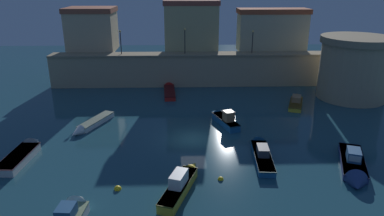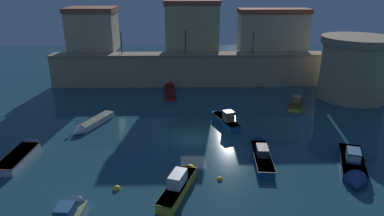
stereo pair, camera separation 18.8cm
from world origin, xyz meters
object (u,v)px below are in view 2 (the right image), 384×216
(moored_boat_0, at_px, (181,182))
(mooring_buoy_0, at_px, (117,189))
(moored_boat_4, at_px, (353,168))
(moored_boat_8, at_px, (261,151))
(quay_lamp_1, at_px, (185,37))
(moored_boat_5, at_px, (24,152))
(moored_boat_6, at_px, (91,124))
(quay_lamp_2, at_px, (253,38))
(moored_boat_7, at_px, (170,90))
(moored_boat_3, at_px, (297,101))
(quay_lamp_0, at_px, (121,38))
(moored_boat_1, at_px, (223,119))
(mooring_buoy_1, at_px, (220,180))
(fortress_tower, at_px, (355,68))
(moored_boat_2, at_px, (69,214))

(moored_boat_0, height_order, mooring_buoy_0, moored_boat_0)
(moored_boat_4, distance_m, moored_boat_8, 7.43)
(quay_lamp_1, bearing_deg, moored_boat_5, -123.10)
(moored_boat_0, distance_m, mooring_buoy_0, 4.72)
(quay_lamp_1, relative_size, moored_boat_6, 0.56)
(quay_lamp_2, height_order, mooring_buoy_0, quay_lamp_2)
(moored_boat_7, bearing_deg, moored_boat_3, -111.94)
(quay_lamp_0, height_order, moored_boat_3, quay_lamp_0)
(moored_boat_5, bearing_deg, moored_boat_0, -108.26)
(moored_boat_0, bearing_deg, moored_boat_3, -18.17)
(moored_boat_1, distance_m, moored_boat_6, 13.90)
(moored_boat_5, xyz_separation_m, mooring_buoy_1, (16.56, -4.31, -0.37))
(fortress_tower, relative_size, moored_boat_5, 1.41)
(moored_boat_4, bearing_deg, moored_boat_0, -61.54)
(quay_lamp_2, xyz_separation_m, moored_boat_8, (-3.21, -22.16, -6.41))
(moored_boat_0, bearing_deg, fortress_tower, -27.15)
(moored_boat_3, bearing_deg, moored_boat_6, 125.92)
(moored_boat_0, height_order, moored_boat_5, moored_boat_0)
(moored_boat_8, bearing_deg, moored_boat_2, 126.10)
(quay_lamp_1, bearing_deg, quay_lamp_0, 180.00)
(quay_lamp_0, xyz_separation_m, moored_boat_6, (-1.07, -15.46, -6.51))
(quay_lamp_0, bearing_deg, moored_boat_6, -93.97)
(fortress_tower, xyz_separation_m, moored_boat_5, (-35.41, -15.08, -3.64))
(moored_boat_2, distance_m, moored_boat_7, 27.61)
(fortress_tower, xyz_separation_m, mooring_buoy_0, (-26.51, -20.48, -4.01))
(quay_lamp_2, bearing_deg, moored_boat_7, -162.74)
(fortress_tower, distance_m, moored_boat_5, 38.66)
(moored_boat_4, xyz_separation_m, moored_boat_7, (-15.27, 21.60, -0.05))
(moored_boat_8, bearing_deg, moored_boat_1, 22.89)
(moored_boat_2, distance_m, moored_boat_4, 21.41)
(moored_boat_4, xyz_separation_m, moored_boat_5, (-27.26, 3.47, -0.01))
(moored_boat_2, bearing_deg, mooring_buoy_1, -60.41)
(moored_boat_3, relative_size, mooring_buoy_1, 12.98)
(moored_boat_4, relative_size, moored_boat_5, 1.18)
(fortress_tower, height_order, moored_boat_3, fortress_tower)
(quay_lamp_2, bearing_deg, mooring_buoy_1, -105.32)
(moored_boat_6, bearing_deg, moored_boat_7, 169.99)
(fortress_tower, xyz_separation_m, moored_boat_4, (-8.16, -18.55, -3.63))
(quay_lamp_2, relative_size, moored_boat_6, 0.51)
(moored_boat_4, height_order, moored_boat_8, moored_boat_4)
(quay_lamp_0, xyz_separation_m, moored_boat_0, (8.33, -27.24, -6.28))
(quay_lamp_0, height_order, moored_boat_0, quay_lamp_0)
(moored_boat_6, bearing_deg, quay_lamp_1, 170.51)
(fortress_tower, height_order, quay_lamp_1, quay_lamp_1)
(fortress_tower, relative_size, quay_lamp_0, 2.71)
(quay_lamp_1, relative_size, moored_boat_3, 0.62)
(fortress_tower, bearing_deg, moored_boat_8, -133.94)
(moored_boat_1, bearing_deg, quay_lamp_0, 21.54)
(fortress_tower, bearing_deg, moored_boat_2, -140.22)
(moored_boat_7, height_order, moored_boat_8, moored_boat_8)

